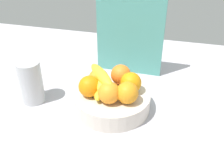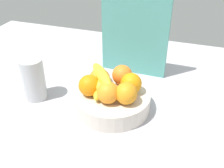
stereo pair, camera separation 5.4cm
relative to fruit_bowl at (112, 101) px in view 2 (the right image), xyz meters
The scene contains 11 objects.
ground_plane 6.42cm from the fruit_bowl, 152.08° to the right, with size 180.00×140.00×3.00cm, color #B3AFB8.
fruit_bowl is the anchor object (origin of this frame).
orange_front_left 9.51cm from the fruit_bowl, 25.93° to the left, with size 7.40×7.40×7.40cm, color orange.
orange_front_right 10.21cm from the fruit_bowl, 79.79° to the left, with size 7.40×7.40×7.40cm, color orange.
orange_center 9.11cm from the fruit_bowl, 156.11° to the left, with size 7.40×7.40×7.40cm, color orange.
orange_back_left 10.34cm from the fruit_bowl, 157.74° to the right, with size 7.40×7.40×7.40cm, color orange.
orange_back_right 8.45cm from the fruit_bowl, 86.70° to the right, with size 7.40×7.40×7.40cm, color orange.
orange_top_stack 9.76cm from the fruit_bowl, 29.56° to the right, with size 7.40×7.40×7.40cm, color orange.
banana_bunch 8.26cm from the fruit_bowl, behind, with size 13.78×17.70×8.40cm.
cutting_board 31.69cm from the fruit_bowl, 89.64° to the left, with size 28.00×1.80×36.00cm, color teal.
thermos_tumbler 30.07cm from the fruit_bowl, behind, with size 8.36×8.36×16.00cm, color #B7B8BB.
Camera 2 is at (28.51, -69.80, 58.62)cm, focal length 42.38 mm.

